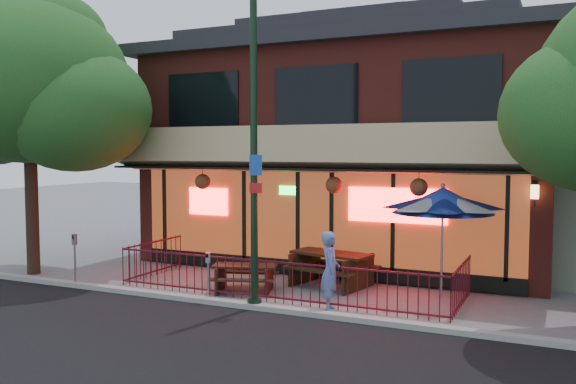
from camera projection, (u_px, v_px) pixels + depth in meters
The scene contains 12 objects.
ground at pixel (263, 304), 13.99m from camera, with size 80.00×80.00×0.00m, color gray.
curb at pixel (252, 306), 13.53m from camera, with size 80.00×0.25×0.12m, color #999993.
restaurant_building at pixel (360, 132), 20.15m from camera, with size 12.96×9.49×8.05m.
patio_fence at pixel (272, 273), 14.40m from camera, with size 8.44×2.62×1.00m.
street_light at pixel (254, 167), 13.40m from camera, with size 0.43×0.32×7.00m.
street_tree_left at pixel (32, 73), 17.06m from camera, with size 5.60×5.60×8.05m.
picnic_table_left at pixel (245, 274), 15.17m from camera, with size 1.87×1.64×0.67m.
picnic_table_right at pixel (331, 264), 15.74m from camera, with size 2.36×1.98×0.89m.
patio_umbrella at pixel (443, 200), 14.50m from camera, with size 2.39×2.39×2.73m.
pedestrian at pixel (330, 271), 13.35m from camera, with size 0.64×0.42×1.76m, color #5B73B7.
parking_meter_near at pixel (208, 269), 14.08m from camera, with size 0.13×0.12×1.16m.
parking_meter_far at pixel (75, 251), 15.65m from camera, with size 0.15×0.14×1.38m.
Camera 1 is at (6.30, -12.27, 3.54)m, focal length 38.00 mm.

